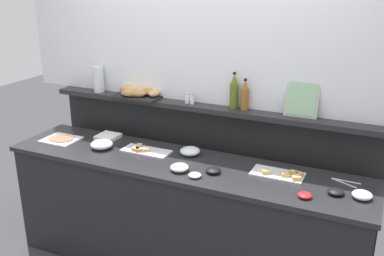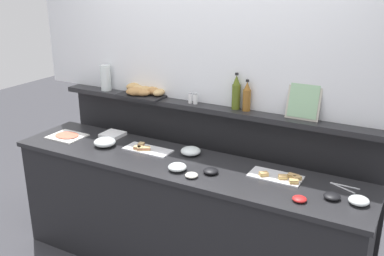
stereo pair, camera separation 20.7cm
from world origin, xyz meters
name	(u,v)px [view 1 (the left image)]	position (x,y,z in m)	size (l,w,h in m)	color
ground_plane	(211,230)	(0.00, 0.60, 0.00)	(12.00, 12.00, 0.00)	#38383D
buffet_counter	(182,217)	(0.00, 0.00, 0.46)	(2.71, 0.60, 0.91)	black
back_ledge_unit	(207,170)	(0.00, 0.48, 0.65)	(2.72, 0.22, 1.23)	black
upper_wall_panel	(210,14)	(0.00, 0.50, 1.92)	(3.32, 0.08, 1.37)	white
sandwich_platter_side	(281,174)	(0.71, 0.08, 0.93)	(0.35, 0.18, 0.04)	silver
sandwich_platter_front	(145,150)	(-0.34, 0.06, 0.92)	(0.38, 0.16, 0.04)	silver
cold_cuts_platter	(61,139)	(-1.09, -0.01, 0.92)	(0.28, 0.24, 0.02)	white
glass_bowl_large	(180,168)	(0.06, -0.14, 0.94)	(0.13, 0.13, 0.05)	silver
glass_bowl_medium	(362,195)	(1.23, -0.03, 0.94)	(0.12, 0.12, 0.05)	silver
glass_bowl_small	(190,151)	(0.00, 0.15, 0.94)	(0.15, 0.15, 0.06)	silver
glass_bowl_extra	(102,145)	(-0.68, -0.02, 0.95)	(0.17, 0.17, 0.07)	silver
condiment_bowl_cream	(336,192)	(1.08, -0.04, 0.93)	(0.10, 0.10, 0.04)	black
condiment_bowl_red	(305,195)	(0.92, -0.16, 0.93)	(0.09, 0.09, 0.03)	red
condiment_bowl_dark	(213,170)	(0.28, -0.07, 0.93)	(0.10, 0.10, 0.04)	black
condiment_bowl_teal	(195,175)	(0.19, -0.18, 0.93)	(0.09, 0.09, 0.03)	silver
serving_tongs	(344,182)	(1.11, 0.15, 0.92)	(0.19, 0.09, 0.01)	#B7BABF
napkin_stack	(108,136)	(-0.76, 0.19, 0.93)	(0.17, 0.17, 0.03)	white
vinegar_bottle_amber	(245,96)	(0.32, 0.43, 1.34)	(0.06, 0.06, 0.24)	#8E5B23
olive_oil_bottle	(234,92)	(0.23, 0.43, 1.36)	(0.06, 0.06, 0.28)	#56661E
salt_shaker	(187,98)	(-0.14, 0.40, 1.28)	(0.03, 0.03, 0.09)	white
pepper_shaker	(192,99)	(-0.10, 0.40, 1.28)	(0.03, 0.03, 0.09)	white
bread_basket	(137,92)	(-0.60, 0.41, 1.27)	(0.41, 0.28, 0.08)	black
framed_picture	(302,99)	(0.74, 0.44, 1.36)	(0.24, 0.08, 0.26)	#B2AD9E
water_carafe	(99,79)	(-0.98, 0.40, 1.34)	(0.09, 0.09, 0.22)	silver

